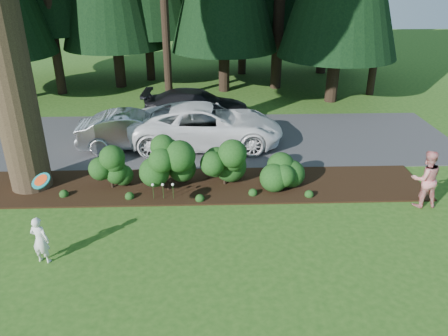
% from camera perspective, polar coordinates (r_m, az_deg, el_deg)
% --- Properties ---
extents(ground, '(80.00, 80.00, 0.00)m').
position_cam_1_polar(ground, '(11.44, -7.44, -10.00)').
color(ground, '#265117').
rests_on(ground, ground).
extents(mulch_bed, '(16.00, 2.50, 0.05)m').
position_cam_1_polar(mulch_bed, '(14.20, -6.37, -2.35)').
color(mulch_bed, black).
rests_on(mulch_bed, ground).
extents(driveway, '(22.00, 6.00, 0.03)m').
position_cam_1_polar(driveway, '(18.07, -5.49, 3.85)').
color(driveway, '#38383A').
rests_on(driveway, ground).
extents(shrub_row, '(6.53, 1.60, 1.61)m').
position_cam_1_polar(shrub_row, '(13.72, -3.35, 0.38)').
color(shrub_row, '#173F13').
rests_on(shrub_row, ground).
extents(lily_cluster, '(0.69, 0.09, 0.57)m').
position_cam_1_polar(lily_cluster, '(13.26, -8.00, -2.26)').
color(lily_cluster, '#173F13').
rests_on(lily_cluster, ground).
extents(car_silver_wagon, '(4.40, 1.88, 1.41)m').
position_cam_1_polar(car_silver_wagon, '(17.20, -11.63, 4.87)').
color(car_silver_wagon, silver).
rests_on(car_silver_wagon, driveway).
extents(car_white_suv, '(5.91, 2.73, 1.64)m').
position_cam_1_polar(car_white_suv, '(17.03, -2.33, 5.60)').
color(car_white_suv, white).
rests_on(car_white_suv, driveway).
extents(car_dark_suv, '(4.90, 2.20, 1.40)m').
position_cam_1_polar(car_dark_suv, '(19.99, -3.57, 8.18)').
color(car_dark_suv, black).
rests_on(car_dark_suv, driveway).
extents(child, '(0.50, 0.39, 1.23)m').
position_cam_1_polar(child, '(11.33, -22.88, -8.66)').
color(child, white).
rests_on(child, ground).
extents(adult, '(0.88, 0.70, 1.76)m').
position_cam_1_polar(adult, '(13.96, 24.82, -1.29)').
color(adult, red).
rests_on(adult, ground).
extents(frisbee, '(0.48, 0.41, 0.33)m').
position_cam_1_polar(frisbee, '(10.42, -22.79, -1.54)').
color(frisbee, '#16787A').
rests_on(frisbee, ground).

